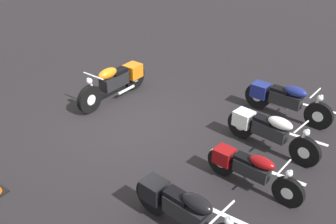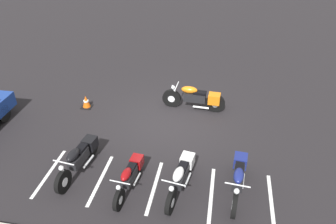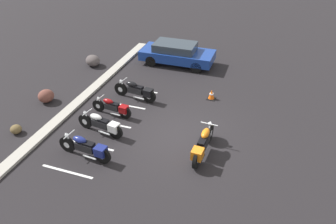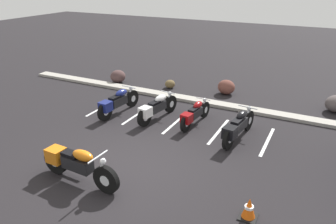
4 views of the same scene
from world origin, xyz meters
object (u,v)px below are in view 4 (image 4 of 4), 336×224
at_px(parked_bike_1, 156,108).
at_px(motorcycle_orange_featured, 76,163).
at_px(parked_bike_2, 194,114).
at_px(traffic_cone, 249,209).
at_px(parked_bike_0, 117,102).
at_px(landscape_rock_0, 118,76).
at_px(landscape_rock_3, 226,87).
at_px(landscape_rock_1, 170,84).
at_px(parked_bike_3, 238,126).

bearing_deg(parked_bike_1, motorcycle_orange_featured, -170.69).
relative_size(parked_bike_2, traffic_cone, 3.99).
height_order(parked_bike_0, traffic_cone, parked_bike_0).
distance_m(landscape_rock_0, landscape_rock_3, 5.29).
bearing_deg(parked_bike_1, parked_bike_0, 106.81).
relative_size(landscape_rock_1, traffic_cone, 0.94).
bearing_deg(parked_bike_3, traffic_cone, -153.22).
height_order(parked_bike_2, traffic_cone, parked_bike_2).
height_order(landscape_rock_0, traffic_cone, landscape_rock_0).
distance_m(parked_bike_0, parked_bike_2, 3.00).
bearing_deg(parked_bike_2, parked_bike_1, 103.77).
distance_m(motorcycle_orange_featured, parked_bike_3, 5.08).
bearing_deg(landscape_rock_3, landscape_rock_1, -171.53).
height_order(parked_bike_1, traffic_cone, parked_bike_1).
height_order(motorcycle_orange_featured, traffic_cone, motorcycle_orange_featured).
bearing_deg(parked_bike_3, parked_bike_2, 82.64).
bearing_deg(motorcycle_orange_featured, landscape_rock_3, 83.18).
xyz_separation_m(parked_bike_0, parked_bike_2, (2.97, 0.42, -0.06)).
relative_size(motorcycle_orange_featured, landscape_rock_1, 5.14).
xyz_separation_m(parked_bike_2, landscape_rock_1, (-2.58, 3.25, -0.23)).
bearing_deg(parked_bike_2, motorcycle_orange_featured, 168.33).
distance_m(landscape_rock_1, traffic_cone, 8.99).
height_order(parked_bike_2, landscape_rock_1, parked_bike_2).
bearing_deg(landscape_rock_0, traffic_cone, -39.62).
bearing_deg(parked_bike_3, parked_bike_0, 96.96).
bearing_deg(landscape_rock_1, parked_bike_3, -40.93).
xyz_separation_m(motorcycle_orange_featured, parked_bike_3, (3.05, 4.06, -0.03)).
distance_m(parked_bike_2, landscape_rock_0, 5.94).
bearing_deg(landscape_rock_1, parked_bike_1, -71.38).
bearing_deg(landscape_rock_0, parked_bike_0, -55.46).
height_order(parked_bike_3, landscape_rock_3, parked_bike_3).
height_order(parked_bike_2, landscape_rock_3, parked_bike_2).
bearing_deg(parked_bike_2, landscape_rock_0, 66.92).
relative_size(parked_bike_1, landscape_rock_0, 2.97).
height_order(parked_bike_3, landscape_rock_1, parked_bike_3).
relative_size(parked_bike_1, traffic_cone, 4.39).
height_order(motorcycle_orange_featured, parked_bike_0, motorcycle_orange_featured).
height_order(motorcycle_orange_featured, parked_bike_3, motorcycle_orange_featured).
bearing_deg(parked_bike_0, parked_bike_2, -76.90).
height_order(parked_bike_0, parked_bike_2, parked_bike_0).
bearing_deg(traffic_cone, landscape_rock_1, 127.54).
height_order(landscape_rock_3, traffic_cone, landscape_rock_3).
bearing_deg(landscape_rock_0, motorcycle_orange_featured, -62.41).
bearing_deg(traffic_cone, parked_bike_3, 109.73).
bearing_deg(parked_bike_0, traffic_cone, -115.44).
distance_m(parked_bike_3, landscape_rock_0, 7.62).
bearing_deg(traffic_cone, landscape_rock_0, 140.38).
height_order(parked_bike_1, parked_bike_2, parked_bike_1).
height_order(parked_bike_0, parked_bike_3, parked_bike_3).
distance_m(parked_bike_0, landscape_rock_3, 5.04).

